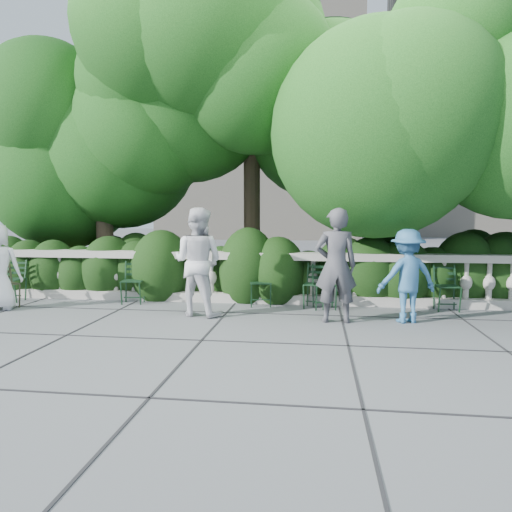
# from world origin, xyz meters

# --- Properties ---
(ground) EXTENTS (90.00, 90.00, 0.00)m
(ground) POSITION_xyz_m (0.00, 0.00, 0.00)
(ground) COLOR #54575C
(ground) RESTS_ON ground
(balustrade) EXTENTS (12.00, 0.44, 1.00)m
(balustrade) POSITION_xyz_m (0.00, 1.80, 0.49)
(balustrade) COLOR #9E998E
(balustrade) RESTS_ON ground
(shrub_hedge) EXTENTS (15.00, 2.60, 1.70)m
(shrub_hedge) POSITION_xyz_m (0.00, 3.00, 0.00)
(shrub_hedge) COLOR black
(shrub_hedge) RESTS_ON ground
(tree_canopy) EXTENTS (15.04, 6.52, 6.78)m
(tree_canopy) POSITION_xyz_m (0.69, 3.19, 3.96)
(tree_canopy) COLOR #3F3023
(tree_canopy) RESTS_ON ground
(chair_a) EXTENTS (0.45, 0.49, 0.84)m
(chair_a) POSITION_xyz_m (-4.97, 1.13, 0.00)
(chair_a) COLOR black
(chair_a) RESTS_ON ground
(chair_b) EXTENTS (0.50, 0.54, 0.84)m
(chair_b) POSITION_xyz_m (-2.46, 1.24, 0.00)
(chair_b) COLOR black
(chair_b) RESTS_ON ground
(chair_c) EXTENTS (0.52, 0.55, 0.84)m
(chair_c) POSITION_xyz_m (1.25, 1.21, 0.00)
(chair_c) COLOR black
(chair_c) RESTS_ON ground
(chair_d) EXTENTS (0.53, 0.56, 0.84)m
(chair_d) POSITION_xyz_m (1.03, 1.26, 0.00)
(chair_d) COLOR black
(chair_d) RESTS_ON ground
(chair_e) EXTENTS (0.51, 0.54, 0.84)m
(chair_e) POSITION_xyz_m (0.05, 1.33, 0.00)
(chair_e) COLOR black
(chair_e) RESTS_ON ground
(chair_f) EXTENTS (0.46, 0.50, 0.84)m
(chair_f) POSITION_xyz_m (3.42, 1.35, 0.00)
(chair_f) COLOR black
(chair_f) RESTS_ON ground
(chair_weathered) EXTENTS (0.64, 0.63, 0.84)m
(chair_weathered) POSITION_xyz_m (-4.54, 0.58, 0.00)
(chair_weathered) COLOR black
(chair_weathered) RESTS_ON ground
(person_woman_grey) EXTENTS (0.72, 0.51, 1.85)m
(person_woman_grey) POSITION_xyz_m (1.38, 0.35, 0.92)
(person_woman_grey) COLOR #424248
(person_woman_grey) RESTS_ON ground
(person_casual_man) EXTENTS (1.05, 0.90, 1.86)m
(person_casual_man) POSITION_xyz_m (-0.95, 0.57, 0.93)
(person_casual_man) COLOR silver
(person_casual_man) RESTS_ON ground
(person_older_blue) EXTENTS (1.09, 0.81, 1.51)m
(person_older_blue) POSITION_xyz_m (2.52, 0.50, 0.75)
(person_older_blue) COLOR #306491
(person_older_blue) RESTS_ON ground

